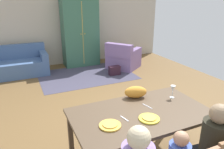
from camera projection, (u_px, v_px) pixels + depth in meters
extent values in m
cube|color=brown|center=(105.00, 104.00, 4.59)|extent=(6.81, 6.49, 0.02)
cube|color=#BBB09C|center=(65.00, 22.00, 6.95)|extent=(6.81, 0.10, 2.70)
cube|color=brown|center=(141.00, 114.00, 2.74)|extent=(1.74, 1.00, 0.04)
cube|color=brown|center=(212.00, 142.00, 2.81)|extent=(0.06, 0.06, 0.72)
cube|color=brown|center=(71.00, 136.00, 2.93)|extent=(0.06, 0.06, 0.72)
cube|color=brown|center=(168.00, 111.00, 3.57)|extent=(0.06, 0.06, 0.72)
cylinder|color=#ECBB44|center=(110.00, 125.00, 2.44)|extent=(0.25, 0.25, 0.02)
cylinder|color=gold|center=(110.00, 124.00, 2.44)|extent=(0.17, 0.17, 0.01)
cylinder|color=yellow|center=(149.00, 119.00, 2.58)|extent=(0.25, 0.25, 0.02)
cylinder|color=gold|center=(149.00, 118.00, 2.57)|extent=(0.17, 0.17, 0.01)
cylinder|color=silver|center=(172.00, 97.00, 3.13)|extent=(0.06, 0.06, 0.01)
cylinder|color=silver|center=(172.00, 94.00, 3.12)|extent=(0.01, 0.01, 0.09)
cone|color=silver|center=(173.00, 89.00, 3.09)|extent=(0.07, 0.07, 0.09)
cube|color=silver|center=(124.00, 119.00, 2.59)|extent=(0.04, 0.15, 0.01)
cube|color=silver|center=(147.00, 106.00, 2.88)|extent=(0.05, 0.17, 0.01)
sphere|color=beige|center=(139.00, 138.00, 1.85)|extent=(0.21, 0.21, 0.21)
sphere|color=tan|center=(181.00, 139.00, 2.09)|extent=(0.15, 0.15, 0.15)
cylinder|color=#29261B|center=(215.00, 140.00, 2.33)|extent=(0.30, 0.30, 0.46)
sphere|color=#967A5A|center=(220.00, 114.00, 2.22)|extent=(0.21, 0.21, 0.21)
ellipsoid|color=orange|center=(136.00, 92.00, 3.11)|extent=(0.35, 0.25, 0.17)
cube|color=#424053|center=(86.00, 75.00, 6.24)|extent=(2.60, 1.80, 0.01)
cube|color=#43608E|center=(17.00, 68.00, 6.16)|extent=(1.69, 0.84, 0.42)
cube|color=#43608E|center=(14.00, 52.00, 6.31)|extent=(1.69, 0.20, 0.40)
cube|color=#43608E|center=(43.00, 55.00, 6.34)|extent=(0.18, 0.84, 0.20)
cube|color=slate|center=(124.00, 61.00, 6.84)|extent=(1.18, 1.18, 0.42)
cube|color=slate|center=(119.00, 51.00, 6.42)|extent=(0.66, 0.80, 0.40)
cube|color=slate|center=(134.00, 53.00, 6.58)|extent=(0.78, 0.64, 0.20)
cube|color=slate|center=(114.00, 50.00, 6.89)|extent=(0.78, 0.64, 0.20)
cube|color=#36664E|center=(80.00, 33.00, 6.87)|extent=(1.10, 0.56, 2.10)
cube|color=gold|center=(83.00, 34.00, 6.62)|extent=(0.02, 0.01, 1.89)
sphere|color=gold|center=(81.00, 34.00, 6.59)|extent=(0.04, 0.04, 0.04)
sphere|color=gold|center=(85.00, 34.00, 6.64)|extent=(0.04, 0.04, 0.04)
cube|color=#301927|center=(115.00, 71.00, 6.23)|extent=(0.32, 0.16, 0.26)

